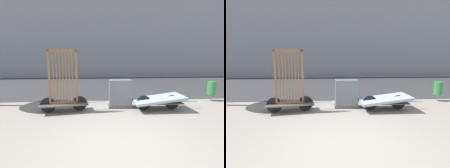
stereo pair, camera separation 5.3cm
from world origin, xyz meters
TOP-DOWN VIEW (x-y plane):
  - ground_plane at (0.00, 0.00)m, footprint 60.00×60.00m
  - road_strip at (0.00, 9.08)m, footprint 56.00×9.68m
  - building_facade at (0.00, 15.92)m, footprint 48.00×4.00m
  - bike_cart_with_bedframe at (-1.78, 2.68)m, footprint 2.46×1.02m
  - bike_cart_with_mattress at (1.78, 2.68)m, footprint 2.50×1.11m
  - utility_cabinet at (0.37, 3.15)m, footprint 0.95×0.54m
  - trash_bin at (4.73, 3.89)m, footprint 0.37×0.37m

SIDE VIEW (x-z plane):
  - ground_plane at x=0.00m, z-range 0.00..0.00m
  - road_strip at x=0.00m, z-range 0.00..0.01m
  - bike_cart_with_mattress at x=1.78m, z-range 0.10..0.68m
  - utility_cabinet at x=0.37m, z-range -0.04..1.08m
  - trash_bin at x=4.73m, z-range 0.14..1.04m
  - bike_cart_with_bedframe at x=-1.78m, z-range -0.43..1.85m
  - building_facade at x=0.00m, z-range 0.00..13.04m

